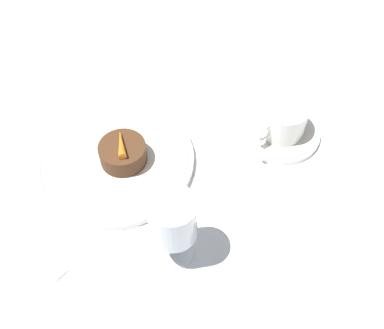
{
  "coord_description": "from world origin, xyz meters",
  "views": [
    {
      "loc": [
        0.26,
        0.39,
        0.63
      ],
      "look_at": [
        -0.05,
        0.06,
        0.04
      ],
      "focal_mm": 42.0,
      "sensor_mm": 36.0,
      "label": 1
    }
  ],
  "objects": [
    {
      "name": "ground_plane",
      "position": [
        0.0,
        0.0,
        0.0
      ],
      "size": [
        3.0,
        3.0,
        0.0
      ],
      "primitive_type": "plane",
      "color": "white"
    },
    {
      "name": "fork",
      "position": [
        0.22,
        -0.01,
        0.0
      ],
      "size": [
        0.04,
        0.18,
        0.01
      ],
      "color": "silver",
      "rests_on": "ground_plane"
    },
    {
      "name": "dessert_cake",
      "position": [
        0.02,
        -0.04,
        0.03
      ],
      "size": [
        0.08,
        0.08,
        0.04
      ],
      "color": "#4C2D19",
      "rests_on": "dinner_plate"
    },
    {
      "name": "dinner_plate",
      "position": [
        0.03,
        -0.06,
        0.01
      ],
      "size": [
        0.28,
        0.28,
        0.01
      ],
      "color": "white",
      "rests_on": "ground_plane"
    },
    {
      "name": "wine_glass",
      "position": [
        0.07,
        0.14,
        0.09
      ],
      "size": [
        0.07,
        0.07,
        0.14
      ],
      "color": "silver",
      "rests_on": "ground_plane"
    },
    {
      "name": "coffee_cup",
      "position": [
        -0.24,
        0.1,
        0.04
      ],
      "size": [
        0.11,
        0.08,
        0.06
      ],
      "color": "white",
      "rests_on": "saucer"
    },
    {
      "name": "spoon",
      "position": [
        -0.18,
        0.09,
        0.01
      ],
      "size": [
        0.07,
        0.1,
        0.0
      ],
      "color": "silver",
      "rests_on": "saucer"
    },
    {
      "name": "saucer",
      "position": [
        -0.23,
        0.1,
        0.01
      ],
      "size": [
        0.15,
        0.15,
        0.01
      ],
      "color": "white",
      "rests_on": "ground_plane"
    },
    {
      "name": "carrot_garnish",
      "position": [
        0.02,
        -0.04,
        0.06
      ],
      "size": [
        0.04,
        0.06,
        0.01
      ],
      "color": "orange",
      "rests_on": "dessert_cake"
    }
  ]
}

